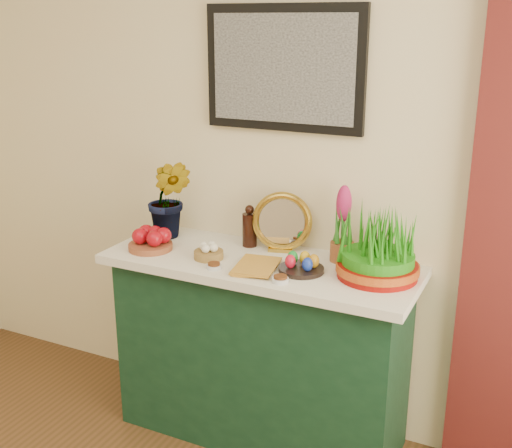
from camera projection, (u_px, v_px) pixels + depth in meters
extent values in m
cube|color=beige|center=(289.00, 148.00, 2.89)|extent=(4.00, 0.04, 2.70)
cube|color=black|center=(284.00, 68.00, 2.78)|extent=(0.74, 0.03, 0.54)
cube|color=#A5A5A5|center=(282.00, 69.00, 2.76)|extent=(0.66, 0.01, 0.46)
cube|color=#153C25|center=(261.00, 353.00, 2.97)|extent=(1.30, 0.45, 0.85)
cube|color=white|center=(261.00, 264.00, 2.84)|extent=(1.40, 0.55, 0.04)
imported|color=#2A7821|center=(169.00, 186.00, 3.05)|extent=(0.30, 0.27, 0.51)
cylinder|color=brown|center=(151.00, 246.00, 2.96)|extent=(0.20, 0.20, 0.03)
cylinder|color=olive|center=(209.00, 255.00, 2.84)|extent=(0.16, 0.16, 0.03)
cylinder|color=black|center=(250.00, 230.00, 2.98)|extent=(0.07, 0.07, 0.16)
sphere|color=black|center=(250.00, 210.00, 2.95)|extent=(0.04, 0.04, 0.04)
cube|color=gold|center=(280.00, 249.00, 2.94)|extent=(0.12, 0.08, 0.02)
torus|color=gold|center=(282.00, 222.00, 2.91)|extent=(0.28, 0.14, 0.28)
cylinder|color=silver|center=(282.00, 222.00, 2.91)|extent=(0.21, 0.09, 0.21)
imported|color=#C58A2C|center=(237.00, 264.00, 2.74)|extent=(0.19, 0.25, 0.03)
cylinder|color=silver|center=(214.00, 267.00, 2.73)|extent=(0.06, 0.06, 0.02)
cylinder|color=#592D14|center=(214.00, 264.00, 2.72)|extent=(0.05, 0.05, 0.01)
cylinder|color=silver|center=(280.00, 280.00, 2.59)|extent=(0.07, 0.07, 0.02)
cylinder|color=#592D14|center=(280.00, 277.00, 2.58)|extent=(0.06, 0.06, 0.01)
cylinder|color=black|center=(301.00, 269.00, 2.70)|extent=(0.20, 0.20, 0.02)
ellipsoid|color=red|center=(290.00, 261.00, 2.68)|extent=(0.05, 0.05, 0.06)
ellipsoid|color=#1832A8|center=(307.00, 264.00, 2.64)|extent=(0.05, 0.05, 0.06)
ellipsoid|color=gold|center=(305.00, 258.00, 2.72)|extent=(0.05, 0.05, 0.06)
ellipsoid|color=#1A9131|center=(293.00, 257.00, 2.72)|extent=(0.05, 0.05, 0.06)
ellipsoid|color=#C78617|center=(314.00, 261.00, 2.68)|extent=(0.05, 0.05, 0.06)
cylinder|color=#99532A|center=(342.00, 252.00, 2.81)|extent=(0.10, 0.10, 0.09)
ellipsoid|color=#C02676|center=(344.00, 203.00, 2.74)|extent=(0.07, 0.07, 0.16)
cylinder|color=#880A06|center=(377.00, 270.00, 2.63)|extent=(0.33, 0.33, 0.06)
cylinder|color=#9B1F0F|center=(377.00, 267.00, 2.63)|extent=(0.34, 0.34, 0.03)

